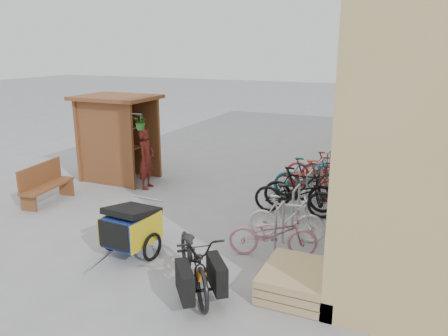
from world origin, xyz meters
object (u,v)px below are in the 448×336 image
at_px(bike_3, 300,189).
at_px(bike_7, 329,168).
at_px(bike_4, 307,182).
at_px(bike_0, 273,234).
at_px(pallet_stack, 296,281).
at_px(shopping_carts, 363,149).
at_px(kiosk, 115,126).
at_px(bike_5, 309,178).
at_px(bike_6, 320,168).
at_px(bike_2, 294,195).
at_px(bench, 45,183).
at_px(child_trailer, 131,227).
at_px(cargo_bike, 195,259).
at_px(person_kiosk, 146,159).
at_px(bike_1, 287,218).

relative_size(bike_3, bike_7, 1.14).
bearing_deg(bike_4, bike_0, -175.75).
bearing_deg(pallet_stack, shopping_carts, 90.00).
bearing_deg(kiosk, bike_4, 5.30).
height_order(kiosk, bike_3, kiosk).
distance_m(bike_3, bike_4, 0.84).
xyz_separation_m(bike_5, bike_6, (0.05, 1.13, -0.03)).
height_order(pallet_stack, bike_2, bike_2).
bearing_deg(pallet_stack, bench, 167.00).
bearing_deg(bike_2, bike_4, -3.79).
xyz_separation_m(child_trailer, bike_5, (2.24, 4.40, -0.02)).
relative_size(cargo_bike, bike_3, 1.15).
bearing_deg(shopping_carts, bike_2, -100.17).
xyz_separation_m(bike_0, bike_5, (-0.14, 3.40, 0.10)).
relative_size(bench, person_kiosk, 0.97).
bearing_deg(bench, bike_1, -5.26).
xyz_separation_m(bench, bike_1, (6.00, 0.26, -0.03)).
height_order(bike_4, bike_5, bike_5).
relative_size(bike_4, bike_5, 0.98).
bearing_deg(bike_6, bike_7, -38.18).
distance_m(bike_0, bike_2, 2.13).
xyz_separation_m(bike_2, bike_5, (0.03, 1.28, 0.04)).
bearing_deg(bike_0, bench, 67.18).
xyz_separation_m(pallet_stack, bike_4, (-0.89, 4.37, 0.24)).
distance_m(bike_4, bike_5, 0.13).
bearing_deg(bench, kiosk, 72.50).
distance_m(bike_0, bike_6, 4.53).
bearing_deg(bike_3, bike_5, -3.28).
relative_size(bike_6, bike_7, 1.25).
height_order(person_kiosk, bike_7, person_kiosk).
bearing_deg(bike_4, pallet_stack, -167.18).
bearing_deg(bike_1, child_trailer, 117.09).
bearing_deg(kiosk, pallet_stack, -31.66).
distance_m(bike_2, bike_6, 2.41).
bearing_deg(bench, bike_3, 11.20).
height_order(kiosk, child_trailer, kiosk).
bearing_deg(bike_3, child_trailer, 143.36).
distance_m(person_kiosk, bike_2, 4.17).
bearing_deg(child_trailer, bike_3, 60.93).
bearing_deg(cargo_bike, kiosk, 98.28).
distance_m(bench, bike_7, 7.46).
distance_m(pallet_stack, bike_7, 5.95).
bearing_deg(bike_3, pallet_stack, -170.00).
distance_m(bench, cargo_bike, 5.59).
relative_size(person_kiosk, bike_5, 0.93).
height_order(cargo_bike, bike_2, cargo_bike).
height_order(bike_0, bike_1, bike_1).
distance_m(child_trailer, bike_7, 6.34).
height_order(bike_2, bike_7, bike_2).
bearing_deg(bike_7, bike_4, 155.43).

